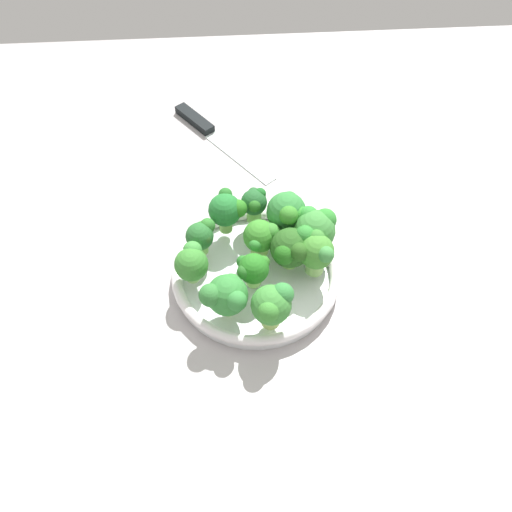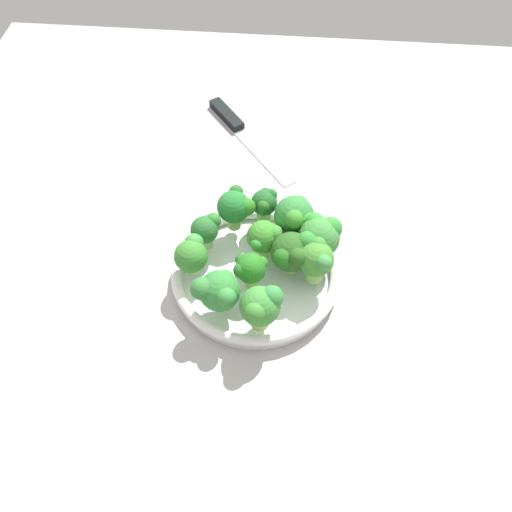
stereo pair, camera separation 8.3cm
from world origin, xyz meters
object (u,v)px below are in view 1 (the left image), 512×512
broccoli_floret_1 (192,262)px  broccoli_floret_9 (291,249)px  bowl (256,274)px  broccoli_floret_4 (253,269)px  broccoli_floret_6 (226,295)px  broccoli_floret_5 (315,229)px  broccoli_floret_0 (317,252)px  broccoli_floret_11 (254,203)px  broccoli_floret_8 (227,210)px  knife (210,132)px  broccoli_floret_3 (272,305)px  broccoli_floret_7 (261,237)px  broccoli_floret_2 (288,212)px  broccoli_floret_10 (201,236)px

broccoli_floret_1 → broccoli_floret_9: broccoli_floret_9 is taller
bowl → broccoli_floret_4: bearing=75.6°
broccoli_floret_1 → broccoli_floret_6: 7.94cm
broccoli_floret_5 → broccoli_floret_0: bearing=87.3°
bowl → broccoli_floret_11: (-0.42, -9.97, 5.01)cm
broccoli_floret_4 → broccoli_floret_9: 6.35cm
broccoli_floret_6 → broccoli_floret_8: size_ratio=0.97×
broccoli_floret_5 → knife: broccoli_floret_5 is taller
broccoli_floret_4 → broccoli_floret_8: 11.15cm
broccoli_floret_6 → broccoli_floret_11: size_ratio=1.15×
broccoli_floret_3 → broccoli_floret_7: size_ratio=1.20×
broccoli_floret_2 → broccoli_floret_8: bearing=-8.0°
broccoli_floret_9 → broccoli_floret_1: bearing=4.5°
broccoli_floret_9 → broccoli_floret_11: size_ratio=1.13×
broccoli_floret_3 → broccoli_floret_9: 10.48cm
broccoli_floret_5 → broccoli_floret_1: bearing=12.7°
broccoli_floret_0 → broccoli_floret_4: (9.24, 1.59, -1.08)cm
broccoli_floret_0 → broccoli_floret_1: (17.84, -0.08, -0.86)cm
broccoli_floret_7 → broccoli_floret_9: bearing=145.3°
knife → broccoli_floret_7: bearing=102.9°
broccoli_floret_6 → broccoli_floret_9: (-9.53, -7.49, -0.02)cm
broccoli_floret_5 → broccoli_floret_4: bearing=31.3°
bowl → knife: 35.07cm
broccoli_floret_1 → broccoli_floret_2: broccoli_floret_2 is taller
broccoli_floret_2 → broccoli_floret_4: size_ratio=1.36×
broccoli_floret_1 → broccoli_floret_7: bearing=-158.5°
broccoli_floret_0 → broccoli_floret_1: broccoli_floret_0 is taller
bowl → broccoli_floret_6: size_ratio=3.76×
broccoli_floret_0 → knife: 38.88cm
broccoli_floret_8 → broccoli_floret_11: size_ratio=1.18×
broccoli_floret_7 → broccoli_floret_8: 6.94cm
broccoli_floret_6 → broccoli_floret_9: bearing=-141.8°
broccoli_floret_6 → broccoli_floret_8: broccoli_floret_8 is taller
broccoli_floret_3 → broccoli_floret_4: size_ratio=1.30×
broccoli_floret_4 → broccoli_floret_7: bearing=-105.1°
broccoli_floret_6 → knife: broccoli_floret_6 is taller
broccoli_floret_10 → bowl: bearing=152.6°
broccoli_floret_1 → broccoli_floret_4: bearing=169.0°
broccoli_floret_0 → broccoli_floret_11: (8.20, -10.79, -0.61)cm
broccoli_floret_1 → broccoli_floret_3: broccoli_floret_3 is taller
broccoli_floret_1 → broccoli_floret_3: bearing=140.9°
broccoli_floret_0 → broccoli_floret_3: broccoli_floret_3 is taller
broccoli_floret_4 → broccoli_floret_5: broccoli_floret_5 is taller
broccoli_floret_3 → broccoli_floret_10: size_ratio=1.30×
broccoli_floret_3 → broccoli_floret_4: broccoli_floret_3 is taller
bowl → broccoli_floret_3: size_ratio=3.56×
broccoli_floret_2 → broccoli_floret_8: 9.19cm
broccoli_floret_4 → broccoli_floret_10: (7.20, -6.46, 0.17)cm
broccoli_floret_2 → broccoli_floret_7: (4.30, 3.66, -1.09)cm
knife → broccoli_floret_4: bearing=98.7°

